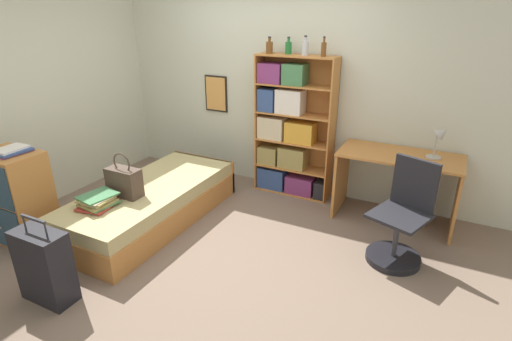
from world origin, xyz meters
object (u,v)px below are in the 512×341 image
bottle_green (269,47)px  book_stack_on_bed (98,201)px  desk (397,175)px  desk_chair (400,230)px  dresser (17,198)px  bookcase (288,133)px  waste_bin (404,213)px  bed (153,203)px  magazine_pile_on_dresser (11,151)px  bottle_blue (324,49)px  bottle_clear (305,48)px  bottle_brown (288,47)px  handbag (124,181)px  desk_lamp (441,137)px  suitcase (45,266)px

bottle_green → book_stack_on_bed: bearing=-114.2°
desk → desk_chair: (0.17, -0.76, -0.23)m
dresser → bookcase: bearing=49.7°
waste_bin → bed: bearing=-155.4°
magazine_pile_on_dresser → bottle_blue: bearing=44.3°
bookcase → bed: bearing=-126.8°
bottle_green → bottle_clear: 0.44m
book_stack_on_bed → desk: (2.50, 1.83, 0.07)m
book_stack_on_bed → bottle_brown: 2.66m
bed → desk: (2.38, 1.22, 0.34)m
handbag → desk_lamp: bearing=29.2°
bed → suitcase: bearing=-85.4°
book_stack_on_bed → suitcase: 0.84m
bed → magazine_pile_on_dresser: bearing=-134.3°
bottle_green → desk_lamp: 2.12m
desk → bottle_brown: bearing=172.0°
dresser → desk_chair: desk_chair is taller
suitcase → waste_bin: size_ratio=2.58×
desk_chair → bottle_brown: bearing=148.6°
bottle_brown → bottle_blue: bearing=-8.1°
handbag → bottle_blue: size_ratio=2.20×
bottle_blue → suitcase: bearing=-115.4°
bed → handbag: handbag is taller
waste_bin → desk_chair: bearing=-87.0°
bed → bookcase: size_ratio=1.22×
bed → dresser: bearing=-135.0°
bottle_green → bottle_clear: bottle_clear is taller
desk → desk_lamp: bearing=7.2°
bottle_brown → desk_lamp: bearing=-5.0°
handbag → bottle_blue: (1.49, 1.66, 1.22)m
desk_lamp → handbag: bearing=-150.8°
magazine_pile_on_dresser → bottle_clear: 3.16m
handbag → bookcase: bookcase is taller
book_stack_on_bed → dresser: bearing=-159.6°
bottle_clear → bottle_blue: size_ratio=1.01×
dresser → bottle_blue: 3.51m
suitcase → bottle_brown: bottle_brown is taller
handbag → bottle_green: (0.84, 1.67, 1.21)m
handbag → magazine_pile_on_dresser: size_ratio=1.46×
desk → desk_lamp: desk_lamp is taller
bottle_brown → desk: (1.40, -0.20, -1.25)m
desk → desk_chair: desk_chair is taller
bottle_clear → waste_bin: (1.30, -0.20, -1.65)m
desk → waste_bin: (0.13, -0.06, -0.40)m
suitcase → desk: size_ratio=0.60×
bed → book_stack_on_bed: 0.68m
magazine_pile_on_dresser → desk: magazine_pile_on_dresser is taller
bottle_brown → desk: bearing=-8.0°
book_stack_on_bed → bottle_green: (0.89, 1.98, 1.31)m
desk → waste_bin: bearing=-25.0°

